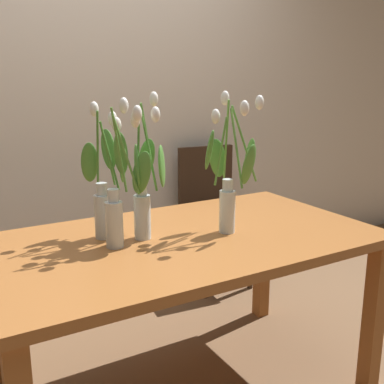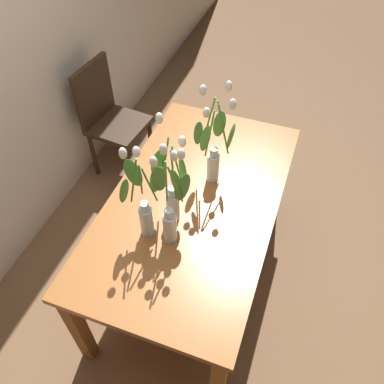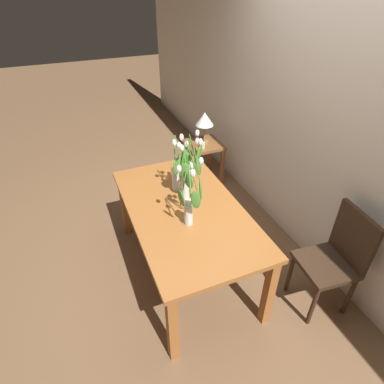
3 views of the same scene
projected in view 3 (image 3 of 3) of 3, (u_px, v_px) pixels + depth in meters
name	position (u px, v px, depth m)	size (l,w,h in m)	color
ground_plane	(186.00, 269.00, 3.07)	(18.00, 18.00, 0.00)	brown
room_wall_rear	(323.00, 116.00, 2.68)	(9.00, 0.10, 2.70)	silver
dining_table	(185.00, 217.00, 2.69)	(1.60, 0.90, 0.74)	#A3602D
tulip_vase_0	(190.00, 200.00, 2.35)	(0.26, 0.23, 0.59)	silver
tulip_vase_1	(177.00, 173.00, 2.74)	(0.16, 0.17, 0.57)	silver
tulip_vase_2	(186.00, 178.00, 2.65)	(0.20, 0.26, 0.58)	silver
tulip_vase_3	(191.00, 167.00, 2.78)	(0.18, 0.20, 0.55)	silver
dining_chair	(336.00, 256.00, 2.49)	(0.44, 0.44, 0.93)	#382619
side_table	(203.00, 152.00, 4.10)	(0.44, 0.44, 0.55)	brown
table_lamp	(205.00, 120.00, 3.88)	(0.22, 0.22, 0.40)	olive
pillar_candle	(203.00, 145.00, 3.91)	(0.06, 0.06, 0.07)	beige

